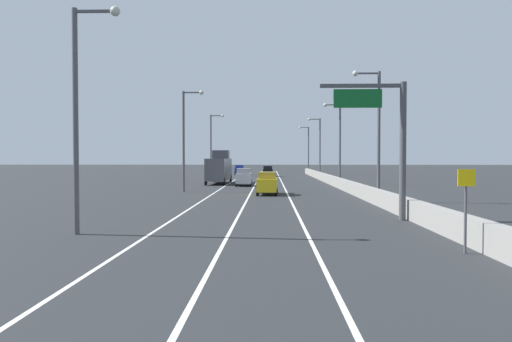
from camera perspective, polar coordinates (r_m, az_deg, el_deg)
name	(u,v)px	position (r m, az deg, el deg)	size (l,w,h in m)	color
ground_plane	(271,182)	(66.63, 1.77, -1.33)	(320.00, 320.00, 0.00)	#26282B
lane_stripe_left	(225,186)	(57.89, -3.66, -1.77)	(0.16, 130.00, 0.00)	silver
lane_stripe_center	(254,186)	(57.67, -0.19, -1.78)	(0.16, 130.00, 0.00)	silver
lane_stripe_right	(284,186)	(57.67, 3.29, -1.78)	(0.16, 130.00, 0.00)	silver
jersey_barrier_right	(359,190)	(43.35, 12.03, -2.21)	(0.60, 120.00, 1.10)	gray
overhead_sign_gantry	(389,133)	(27.16, 15.48, 4.33)	(4.68, 0.36, 7.50)	#47474C
speed_advisory_sign	(466,204)	(18.59, 23.55, -3.62)	(0.60, 0.11, 3.00)	#4C4C51
lamp_post_right_second	(375,127)	(37.97, 13.94, 5.11)	(2.14, 0.44, 10.03)	#4C4C51
lamp_post_right_third	(338,138)	(59.63, 9.65, 3.84)	(2.14, 0.44, 10.03)	#4C4C51
lamp_post_right_fourth	(318,143)	(81.42, 7.39, 3.25)	(2.14, 0.44, 10.03)	#4C4C51
lamp_post_right_fifth	(307,146)	(103.29, 6.08, 2.90)	(2.14, 0.44, 10.03)	#4C4C51
lamp_post_left_near	(81,104)	(22.75, -19.96, 7.44)	(2.14, 0.44, 10.03)	#4C4C51
lamp_post_left_mid	(186,134)	(48.19, -8.26, 4.39)	(2.14, 0.44, 10.03)	#4C4C51
lamp_post_left_far	(213,142)	(74.35, -5.16, 3.41)	(2.14, 0.44, 10.03)	#4C4C51
car_yellow_0	(267,183)	(44.29, 1.36, -1.46)	(1.98, 4.64, 2.10)	gold
car_blue_1	(240,170)	(96.86, -1.96, 0.15)	(1.88, 4.21, 1.91)	#1E389E
car_black_2	(268,171)	(87.20, 1.40, -0.01)	(1.85, 4.32, 1.91)	black
car_silver_3	(244,177)	(58.09, -1.46, -0.72)	(2.02, 4.71, 2.11)	#B7B7BC
box_truck	(219,168)	(63.01, -4.38, 0.32)	(2.65, 9.32, 4.37)	#4C4C51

